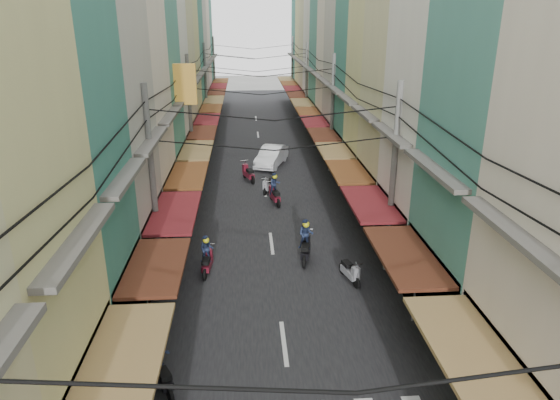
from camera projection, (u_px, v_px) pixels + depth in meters
name	position (u px, v px, depth m)	size (l,w,h in m)	color
ground	(280.00, 311.00, 18.93)	(160.00, 160.00, 0.00)	slate
road	(262.00, 164.00, 37.65)	(10.00, 80.00, 0.02)	black
sidewalk_left	(175.00, 166.00, 37.22)	(3.00, 80.00, 0.06)	gray
sidewalk_right	(347.00, 162.00, 38.06)	(3.00, 80.00, 0.06)	gray
building_row_left	(132.00, 29.00, 30.53)	(7.80, 67.67, 23.70)	silver
building_row_right	(386.00, 35.00, 31.58)	(7.80, 68.98, 22.59)	#387C6C
utility_poles	(263.00, 84.00, 30.70)	(10.20, 66.13, 8.20)	slate
white_car	(271.00, 165.00, 37.42)	(5.08, 1.99, 1.79)	white
bicycle	(444.00, 268.00, 22.15)	(0.66, 1.77, 1.22)	black
moving_scooters	(261.00, 233.00, 24.42)	(7.29, 21.85, 1.99)	black
parked_scooters	(439.00, 364.00, 15.33)	(12.82, 13.72, 1.01)	black
pedestrians	(165.00, 258.00, 20.77)	(14.17, 25.74, 2.25)	#281F2A
market_umbrella	(482.00, 292.00, 15.68)	(2.56, 2.56, 2.70)	#B2B2B7
traffic_sign	(416.00, 274.00, 17.65)	(0.10, 0.59, 2.69)	slate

